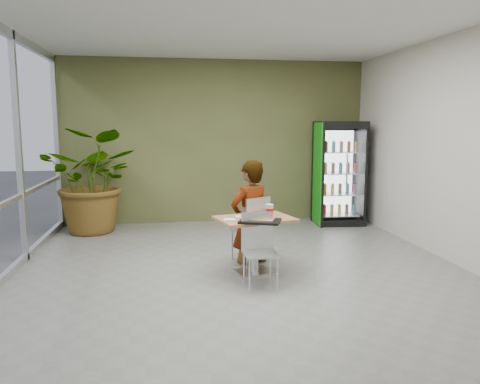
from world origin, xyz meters
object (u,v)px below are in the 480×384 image
(soda_cup, at_px, (270,211))
(beverage_fridge, at_px, (339,173))
(dining_table, at_px, (255,234))
(chair_near, at_px, (259,244))
(chair_far, at_px, (254,224))
(seated_woman, at_px, (250,222))
(cafeteria_tray, at_px, (260,221))
(potted_plant, at_px, (95,181))

(soda_cup, xyz_separation_m, beverage_fridge, (2.03, 2.87, 0.16))
(dining_table, bearing_deg, chair_near, -94.50)
(chair_near, bearing_deg, beverage_fridge, 53.57)
(chair_far, distance_m, soda_cup, 0.62)
(seated_woman, xyz_separation_m, cafeteria_tray, (-0.03, -0.84, 0.19))
(seated_woman, bearing_deg, dining_table, 58.85)
(chair_near, relative_size, cafeteria_tray, 1.80)
(chair_near, relative_size, potted_plant, 0.47)
(beverage_fridge, bearing_deg, soda_cup, -120.62)
(chair_near, height_order, soda_cup, soda_cup)
(chair_far, height_order, potted_plant, potted_plant)
(dining_table, height_order, chair_near, chair_near)
(chair_near, bearing_deg, potted_plant, 124.18)
(cafeteria_tray, relative_size, beverage_fridge, 0.25)
(cafeteria_tray, bearing_deg, chair_far, 84.95)
(dining_table, bearing_deg, chair_far, 80.88)
(cafeteria_tray, distance_m, potted_plant, 3.94)
(chair_near, height_order, beverage_fridge, beverage_fridge)
(chair_near, distance_m, seated_woman, 0.98)
(chair_far, distance_m, potted_plant, 3.41)
(seated_woman, relative_size, potted_plant, 0.93)
(chair_far, distance_m, cafeteria_tray, 0.83)
(chair_far, height_order, cafeteria_tray, chair_far)
(cafeteria_tray, relative_size, potted_plant, 0.26)
(chair_far, bearing_deg, cafeteria_tray, 57.62)
(chair_far, relative_size, cafeteria_tray, 1.91)
(dining_table, distance_m, cafeteria_tray, 0.37)
(seated_woman, distance_m, potted_plant, 3.35)
(soda_cup, bearing_deg, potted_plant, 132.12)
(dining_table, distance_m, beverage_fridge, 3.63)
(beverage_fridge, bearing_deg, cafeteria_tray, -120.56)
(seated_woman, distance_m, beverage_fridge, 3.19)
(chair_near, xyz_separation_m, potted_plant, (-2.36, 3.25, 0.42))
(dining_table, relative_size, soda_cup, 6.22)
(dining_table, height_order, chair_far, chair_far)
(chair_far, xyz_separation_m, chair_near, (-0.12, -0.94, -0.03))
(seated_woman, xyz_separation_m, soda_cup, (0.15, -0.58, 0.26))
(chair_far, height_order, soda_cup, chair_far)
(chair_near, relative_size, beverage_fridge, 0.44)
(seated_woman, relative_size, soda_cup, 10.03)
(seated_woman, relative_size, beverage_fridge, 0.88)
(chair_far, bearing_deg, beverage_fridge, -159.87)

